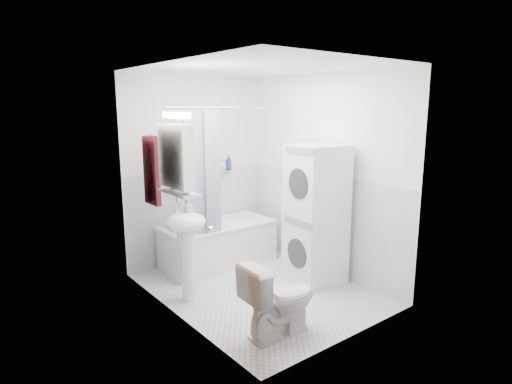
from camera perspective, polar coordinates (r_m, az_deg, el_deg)
floor at (r=4.92m, az=0.28°, el=-12.80°), size 2.60×2.60×0.00m
room_walls at (r=4.52m, az=0.29°, el=4.68°), size 2.60×2.60×2.60m
wainscot at (r=4.93m, az=-1.84°, el=-5.31°), size 1.98×2.58×2.58m
door at (r=3.63m, az=-6.12°, el=-4.88°), size 0.05×2.00×2.00m
bathtub at (r=5.55m, az=-5.06°, el=-6.65°), size 1.43×0.68×0.55m
tub_spout at (r=5.78m, az=-5.28°, el=-0.12°), size 0.04×0.12×0.04m
curtain_rod at (r=5.05m, az=-3.63°, el=11.20°), size 1.61×0.02×0.02m
shower_curtain at (r=4.87m, az=-7.70°, el=2.26°), size 0.55×0.02×1.45m
sink at (r=4.47m, az=-9.30°, el=-5.83°), size 0.44×0.37×1.04m
medicine_cabinet at (r=4.10m, az=-10.59°, el=4.91°), size 0.13×0.50×0.71m
shelf at (r=4.16m, az=-10.23°, el=-0.07°), size 0.18×0.54×0.02m
shower_caddy at (r=5.75m, az=-4.86°, el=2.69°), size 0.22×0.06×0.02m
towel at (r=4.55m, az=-13.75°, el=2.99°), size 0.07×0.30×0.73m
washer_dryer at (r=4.94m, az=7.96°, el=-2.98°), size 0.63×0.63×1.59m
toilet at (r=3.90m, az=3.13°, el=-13.99°), size 0.72×0.44×0.68m
soap_pump at (r=4.43m, az=-8.97°, el=-2.66°), size 0.08×0.17×0.08m
shelf_bottle at (r=4.02m, az=-9.25°, el=0.27°), size 0.07×0.18×0.07m
shelf_cup at (r=4.26m, az=-11.01°, el=1.01°), size 0.10×0.09×0.10m
shampoo_a at (r=5.75m, az=-4.65°, el=3.46°), size 0.13×0.17×0.13m
shampoo_b at (r=5.82m, az=-3.66°, el=3.32°), size 0.08×0.21×0.08m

